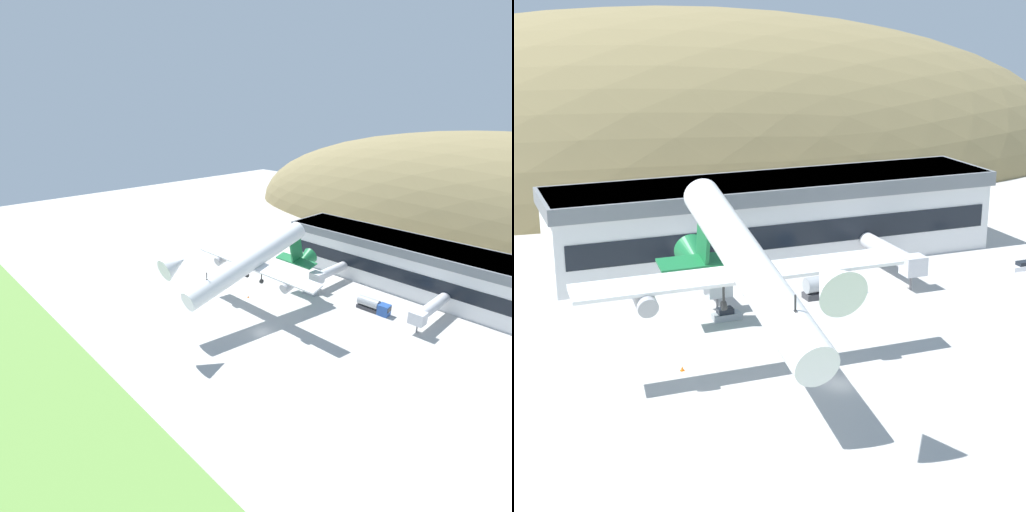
{
  "view_description": "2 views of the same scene",
  "coord_description": "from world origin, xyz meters",
  "views": [
    {
      "loc": [
        55.81,
        -56.11,
        48.25
      ],
      "look_at": [
        -10.44,
        7.96,
        13.95
      ],
      "focal_mm": 28.0,
      "sensor_mm": 36.0,
      "label": 1
    },
    {
      "loc": [
        -39.85,
        -79.58,
        42.15
      ],
      "look_at": [
        -5.31,
        7.99,
        13.54
      ],
      "focal_mm": 60.0,
      "sensor_mm": 36.0,
      "label": 2
    }
  ],
  "objects": [
    {
      "name": "fuel_truck",
      "position": [
        11.88,
        27.47,
        1.56
      ],
      "size": [
        8.58,
        2.88,
        3.27
      ],
      "color": "#264C99",
      "rests_on": "ground_plane"
    },
    {
      "name": "ground_plane",
      "position": [
        0.0,
        0.0,
        0.0
      ],
      "size": [
        366.14,
        366.14,
        0.0
      ],
      "primitive_type": "plane",
      "color": "#B7B5AF"
    },
    {
      "name": "jetway_1",
      "position": [
        24.24,
        30.85,
        3.99
      ],
      "size": [
        3.38,
        16.46,
        5.43
      ],
      "color": "silver",
      "rests_on": "ground_plane"
    },
    {
      "name": "traffic_cone_0",
      "position": [
        -15.62,
        10.02,
        0.28
      ],
      "size": [
        0.52,
        0.52,
        0.58
      ],
      "color": "orange",
      "rests_on": "ground_plane"
    },
    {
      "name": "service_car_1",
      "position": [
        -5.47,
        23.9,
        0.7
      ],
      "size": [
        3.93,
        1.94,
        1.68
      ],
      "color": "#999EA3",
      "rests_on": "ground_plane"
    },
    {
      "name": "service_car_0",
      "position": [
        46.16,
        27.38,
        0.58
      ],
      "size": [
        4.43,
        1.76,
        1.41
      ],
      "color": "silver",
      "rests_on": "ground_plane"
    },
    {
      "name": "cargo_airplane",
      "position": [
        -9.11,
        5.23,
        13.36
      ],
      "size": [
        38.84,
        47.72,
        15.74
      ],
      "color": "white"
    },
    {
      "name": "hill_backdrop",
      "position": [
        9.3,
        114.92,
        0.0
      ],
      "size": [
        233.4,
        76.29,
        80.52
      ],
      "primitive_type": "ellipsoid",
      "color": "olive",
      "rests_on": "ground_plane"
    },
    {
      "name": "terminal_building",
      "position": [
        11.07,
        47.62,
        7.72
      ],
      "size": [
        74.91,
        16.5,
        13.64
      ],
      "color": "silver",
      "rests_on": "ground_plane"
    },
    {
      "name": "jetway_0",
      "position": [
        -5.61,
        31.83,
        3.99
      ],
      "size": [
        3.38,
        14.6,
        5.43
      ],
      "color": "silver",
      "rests_on": "ground_plane"
    }
  ]
}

